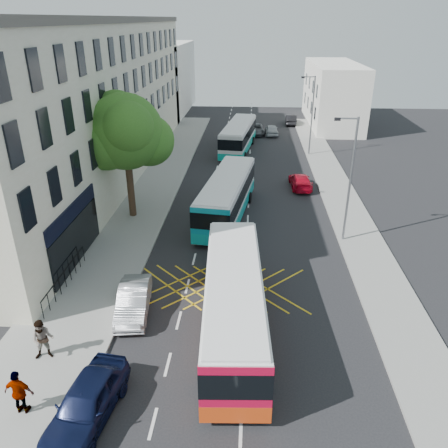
% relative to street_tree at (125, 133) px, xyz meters
% --- Properties ---
extents(ground, '(120.00, 120.00, 0.00)m').
position_rel_street_tree_xyz_m(ground, '(8.51, -14.97, -6.29)').
color(ground, black).
rests_on(ground, ground).
extents(pavement_left, '(5.00, 70.00, 0.15)m').
position_rel_street_tree_xyz_m(pavement_left, '(0.01, 0.03, -6.22)').
color(pavement_left, gray).
rests_on(pavement_left, ground).
extents(pavement_right, '(3.00, 70.00, 0.15)m').
position_rel_street_tree_xyz_m(pavement_right, '(16.01, 0.03, -6.22)').
color(pavement_right, gray).
rests_on(pavement_right, ground).
extents(terrace_main, '(8.30, 45.00, 13.50)m').
position_rel_street_tree_xyz_m(terrace_main, '(-5.49, 9.52, 0.46)').
color(terrace_main, beige).
rests_on(terrace_main, ground).
extents(terrace_far, '(8.00, 20.00, 10.00)m').
position_rel_street_tree_xyz_m(terrace_far, '(-5.49, 40.03, -1.29)').
color(terrace_far, silver).
rests_on(terrace_far, ground).
extents(building_right, '(6.00, 18.00, 8.00)m').
position_rel_street_tree_xyz_m(building_right, '(19.51, 33.03, -2.29)').
color(building_right, silver).
rests_on(building_right, ground).
extents(street_tree, '(6.30, 5.70, 8.80)m').
position_rel_street_tree_xyz_m(street_tree, '(0.00, 0.00, 0.00)').
color(street_tree, '#382619').
rests_on(street_tree, pavement_left).
extents(lamp_near, '(1.45, 0.15, 8.00)m').
position_rel_street_tree_xyz_m(lamp_near, '(14.71, -2.97, -1.68)').
color(lamp_near, slate).
rests_on(lamp_near, pavement_right).
extents(lamp_far, '(1.45, 0.15, 8.00)m').
position_rel_street_tree_xyz_m(lamp_far, '(14.71, 17.03, -1.68)').
color(lamp_far, slate).
rests_on(lamp_far, pavement_right).
extents(railings, '(0.08, 5.60, 1.14)m').
position_rel_street_tree_xyz_m(railings, '(-1.19, -9.67, -5.57)').
color(railings, black).
rests_on(railings, pavement_left).
extents(bus_near, '(3.19, 11.20, 3.11)m').
position_rel_street_tree_xyz_m(bus_near, '(8.01, -12.59, -4.65)').
color(bus_near, silver).
rests_on(bus_near, ground).
extents(bus_mid, '(3.99, 11.14, 3.06)m').
position_rel_street_tree_xyz_m(bus_mid, '(6.94, 0.47, -4.68)').
color(bus_mid, silver).
rests_on(bus_mid, ground).
extents(bus_far, '(3.82, 11.00, 3.03)m').
position_rel_street_tree_xyz_m(bus_far, '(7.19, 18.40, -4.70)').
color(bus_far, silver).
rests_on(bus_far, ground).
extents(motorbike, '(0.83, 2.36, 2.11)m').
position_rel_street_tree_xyz_m(motorbike, '(7.62, -15.84, -5.30)').
color(motorbike, black).
rests_on(motorbike, ground).
extents(parked_car_blue, '(2.41, 4.71, 1.53)m').
position_rel_street_tree_xyz_m(parked_car_blue, '(2.91, -17.85, -5.52)').
color(parked_car_blue, black).
rests_on(parked_car_blue, ground).
extents(parked_car_silver, '(1.95, 4.30, 1.37)m').
position_rel_street_tree_xyz_m(parked_car_silver, '(2.99, -11.43, -5.61)').
color(parked_car_silver, '#A6A8AD').
rests_on(parked_car_silver, ground).
extents(red_hatchback, '(1.89, 4.23, 1.20)m').
position_rel_street_tree_xyz_m(red_hatchback, '(12.95, 7.00, -5.69)').
color(red_hatchback, red).
rests_on(red_hatchback, ground).
extents(distant_car_grey, '(2.43, 4.66, 1.25)m').
position_rel_street_tree_xyz_m(distant_car_grey, '(9.09, 26.14, -5.67)').
color(distant_car_grey, '#3F4247').
rests_on(distant_car_grey, ground).
extents(distant_car_silver, '(1.70, 3.92, 1.32)m').
position_rel_street_tree_xyz_m(distant_car_silver, '(11.13, 25.80, -5.63)').
color(distant_car_silver, '#B7BABF').
rests_on(distant_car_silver, ground).
extents(distant_car_dark, '(1.53, 4.06, 1.32)m').
position_rel_street_tree_xyz_m(distant_car_dark, '(14.01, 32.13, -5.63)').
color(distant_car_dark, black).
rests_on(distant_car_dark, ground).
extents(pedestrian_near, '(1.06, 0.91, 1.89)m').
position_rel_street_tree_xyz_m(pedestrian_near, '(0.07, -15.01, -5.20)').
color(pedestrian_near, gray).
rests_on(pedestrian_near, pavement_left).
extents(pedestrian_far, '(1.13, 0.52, 1.89)m').
position_rel_street_tree_xyz_m(pedestrian_far, '(0.46, -17.85, -5.20)').
color(pedestrian_far, gray).
rests_on(pedestrian_far, pavement_left).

